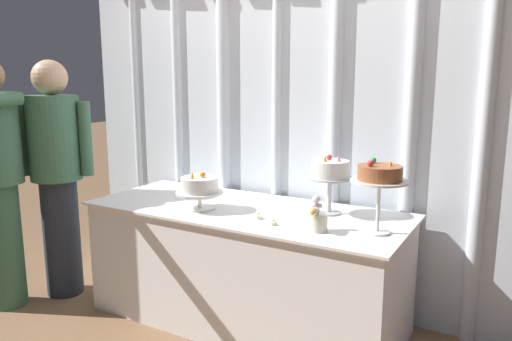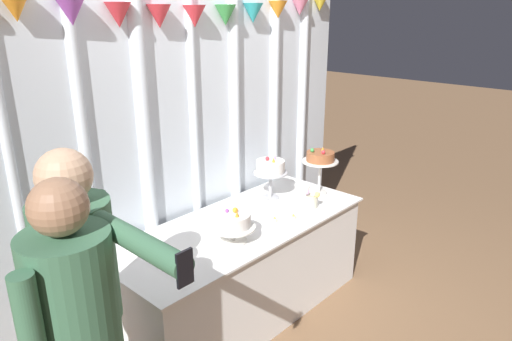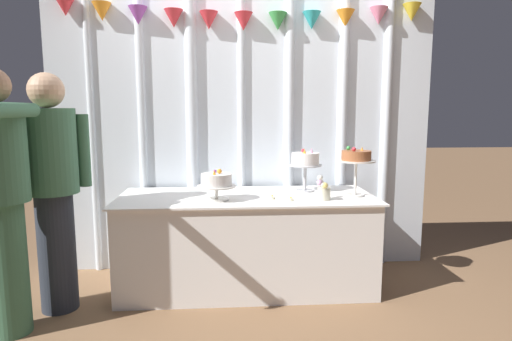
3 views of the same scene
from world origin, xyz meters
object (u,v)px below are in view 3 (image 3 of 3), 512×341
at_px(cake_display_center, 305,161).
at_px(tealight_near_left, 291,200).
at_px(cake_display_leftmost, 216,182).
at_px(cake_table, 247,241).
at_px(tealight_far_left, 272,198).
at_px(guest_man_dark_suit, 0,192).
at_px(cake_display_rightmost, 356,159).
at_px(flower_vase, 324,191).
at_px(guest_man_pink_jacket, 52,184).

relative_size(cake_display_center, tealight_near_left, 8.31).
relative_size(cake_display_leftmost, cake_display_center, 0.82).
relative_size(cake_table, tealight_far_left, 45.94).
height_order(tealight_near_left, guest_man_dark_suit, guest_man_dark_suit).
distance_m(cake_display_center, tealight_far_left, 0.49).
bearing_deg(cake_display_rightmost, guest_man_dark_suit, -166.70).
relative_size(flower_vase, guest_man_pink_jacket, 0.11).
height_order(cake_display_rightmost, tealight_far_left, cake_display_rightmost).
bearing_deg(tealight_far_left, cake_display_center, 45.03).
relative_size(cake_display_leftmost, tealight_far_left, 6.72).
height_order(flower_vase, tealight_near_left, flower_vase).
height_order(flower_vase, tealight_far_left, flower_vase).
relative_size(cake_table, tealight_near_left, 46.47).
xyz_separation_m(cake_display_leftmost, flower_vase, (0.78, -0.04, -0.07)).
height_order(cake_table, tealight_far_left, tealight_far_left).
bearing_deg(cake_display_rightmost, cake_table, 175.01).
bearing_deg(tealight_near_left, cake_display_rightmost, 15.76).
xyz_separation_m(cake_display_rightmost, guest_man_dark_suit, (-2.34, -0.55, -0.12)).
xyz_separation_m(cake_display_center, guest_man_pink_jacket, (-1.81, -0.45, -0.08)).
relative_size(tealight_near_left, guest_man_dark_suit, 0.03).
bearing_deg(cake_display_center, tealight_far_left, -134.97).
bearing_deg(guest_man_pink_jacket, tealight_near_left, 2.74).
bearing_deg(flower_vase, guest_man_pink_jacket, -176.95).
distance_m(cake_table, cake_display_rightmost, 1.06).
relative_size(cake_display_center, guest_man_pink_jacket, 0.22).
xyz_separation_m(cake_table, guest_man_pink_jacket, (-1.33, -0.30, 0.53)).
relative_size(cake_table, guest_man_pink_jacket, 1.20).
height_order(cake_display_leftmost, tealight_near_left, cake_display_leftmost).
height_order(cake_display_rightmost, guest_man_pink_jacket, guest_man_pink_jacket).
bearing_deg(cake_display_rightmost, guest_man_pink_jacket, -174.05).
bearing_deg(flower_vase, cake_display_rightmost, 24.38).
relative_size(flower_vase, tealight_far_left, 4.26).
distance_m(cake_display_leftmost, tealight_near_left, 0.56).
xyz_separation_m(cake_display_center, flower_vase, (0.07, -0.35, -0.18)).
bearing_deg(flower_vase, cake_table, 160.49).
bearing_deg(guest_man_dark_suit, cake_display_center, 21.25).
height_order(cake_display_center, tealight_near_left, cake_display_center).
distance_m(cake_display_leftmost, guest_man_dark_suit, 1.36).
xyz_separation_m(flower_vase, guest_man_pink_jacket, (-1.89, -0.10, 0.09)).
xyz_separation_m(cake_display_leftmost, cake_display_center, (0.71, 0.30, 0.11)).
bearing_deg(guest_man_pink_jacket, cake_display_rightmost, 5.95).
relative_size(cake_display_leftmost, tealight_near_left, 6.80).
bearing_deg(guest_man_pink_jacket, guest_man_dark_suit, -118.08).
xyz_separation_m(guest_man_pink_jacket, guest_man_dark_suit, (-0.17, -0.33, 0.01)).
distance_m(flower_vase, guest_man_pink_jacket, 1.89).
bearing_deg(cake_display_center, guest_man_dark_suit, -158.75).
distance_m(tealight_far_left, guest_man_pink_jacket, 1.53).
bearing_deg(tealight_far_left, cake_display_leftmost, -179.91).
height_order(cake_display_center, flower_vase, cake_display_center).
relative_size(cake_table, guest_man_dark_suit, 1.20).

